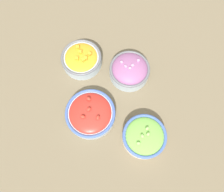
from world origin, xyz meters
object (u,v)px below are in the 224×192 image
Objects in this scene: bowl_red_onion at (130,70)px; bowl_lettuce at (144,136)px; bowl_squash at (82,59)px; bowl_cherry_tomatoes at (90,114)px.

bowl_lettuce is at bearing -60.00° from bowl_red_onion.
bowl_squash is (-0.36, 0.23, -0.00)m from bowl_lettuce.
bowl_red_onion is at bearing 69.06° from bowl_cherry_tomatoes.
bowl_squash is at bearing -175.62° from bowl_red_onion.
bowl_red_onion is 0.22m from bowl_squash.
bowl_squash is (-0.22, -0.02, -0.01)m from bowl_red_onion.
bowl_lettuce is 0.98× the size of bowl_squash.
bowl_squash is at bearing 147.28° from bowl_lettuce.
bowl_squash is at bearing 120.41° from bowl_cherry_tomatoes.
bowl_lettuce is (0.14, -0.25, -0.01)m from bowl_red_onion.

